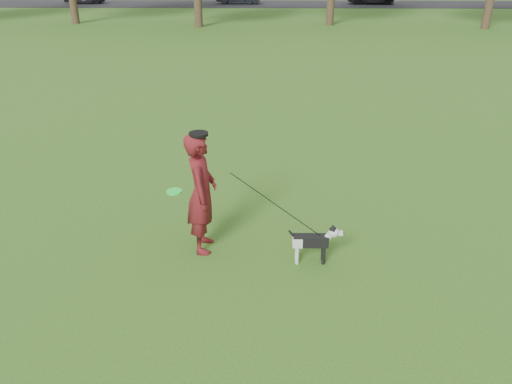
{
  "coord_description": "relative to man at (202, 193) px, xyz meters",
  "views": [
    {
      "loc": [
        -0.03,
        -5.96,
        4.13
      ],
      "look_at": [
        -0.14,
        0.62,
        0.95
      ],
      "focal_mm": 35.0,
      "sensor_mm": 36.0,
      "label": 1
    }
  ],
  "objects": [
    {
      "name": "dog",
      "position": [
        1.66,
        -0.37,
        -0.56
      ],
      "size": [
        0.81,
        0.16,
        0.61
      ],
      "color": "black",
      "rests_on": "ground"
    },
    {
      "name": "man",
      "position": [
        0.0,
        0.0,
        0.0
      ],
      "size": [
        0.46,
        0.69,
        1.86
      ],
      "primitive_type": "imported",
      "rotation": [
        0.0,
        0.0,
        1.59
      ],
      "color": "#510B1F",
      "rests_on": "ground"
    },
    {
      "name": "road",
      "position": [
        0.94,
        39.4,
        -0.92
      ],
      "size": [
        120.0,
        7.0,
        0.02
      ],
      "primitive_type": "cube",
      "color": "black",
      "rests_on": "ground"
    },
    {
      "name": "ground",
      "position": [
        0.94,
        -0.6,
        -0.93
      ],
      "size": [
        120.0,
        120.0,
        0.0
      ],
      "primitive_type": "plane",
      "color": "#285116",
      "rests_on": "ground"
    },
    {
      "name": "man_held_items",
      "position": [
        1.09,
        -0.21,
        -0.07
      ],
      "size": [
        2.27,
        0.5,
        1.46
      ],
      "color": "#1FFC38",
      "rests_on": "ground"
    }
  ]
}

